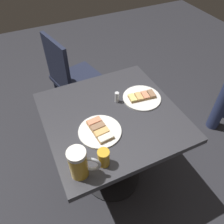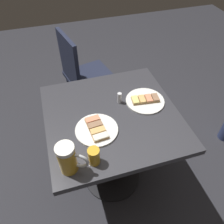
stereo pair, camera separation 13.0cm
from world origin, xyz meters
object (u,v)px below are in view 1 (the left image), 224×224
salt_shaker (117,97)px  cafe_chair (72,77)px  plate_far (142,97)px  beer_mug (79,163)px  plate_near (100,131)px  beer_glass_small (104,158)px

salt_shaker → cafe_chair: size_ratio=0.08×
plate_far → beer_mug: beer_mug is taller
beer_mug → salt_shaker: 0.53m
plate_near → salt_shaker: 0.26m
beer_glass_small → plate_far: bearing=39.1°
plate_near → beer_mug: 0.27m
beer_mug → beer_glass_small: (0.12, 0.00, -0.04)m
plate_far → cafe_chair: cafe_chair is taller
beer_mug → salt_shaker: beer_mug is taller
plate_far → cafe_chair: size_ratio=0.27×
cafe_chair → beer_glass_small: bearing=-20.7°
beer_glass_small → cafe_chair: cafe_chair is taller
salt_shaker → cafe_chair: 0.68m
plate_near → salt_shaker: (0.19, 0.18, 0.03)m
plate_near → salt_shaker: salt_shaker is taller
beer_glass_small → salt_shaker: 0.45m
plate_near → cafe_chair: (0.07, 0.81, -0.21)m
cafe_chair → salt_shaker: bearing=-2.3°
plate_far → beer_mug: (-0.52, -0.33, 0.08)m
beer_glass_small → cafe_chair: (0.13, 0.99, -0.24)m
cafe_chair → plate_far: bearing=9.2°
plate_near → beer_glass_small: bearing=-107.3°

